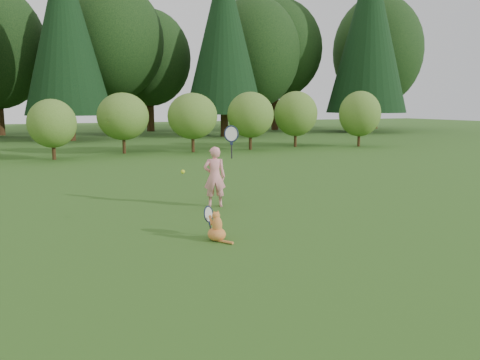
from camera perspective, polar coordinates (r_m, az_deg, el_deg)
name	(u,v)px	position (r m, az deg, el deg)	size (l,w,h in m)	color
ground	(248,227)	(8.19, 0.94, -5.75)	(100.00, 100.00, 0.00)	#225317
shrub_row	(121,122)	(20.48, -14.32, 6.92)	(28.00, 3.00, 2.80)	#436820
woodland_backdrop	(89,13)	(30.86, -17.95, 18.82)	(48.00, 10.00, 15.00)	black
child	(215,175)	(9.71, -3.05, 0.58)	(0.75, 0.50, 1.88)	pink
cat	(216,225)	(7.38, -2.91, -5.49)	(0.35, 0.65, 0.65)	#CA5927
tennis_ball	(183,172)	(8.03, -6.98, 1.01)	(0.07, 0.07, 0.07)	#C5EB1B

